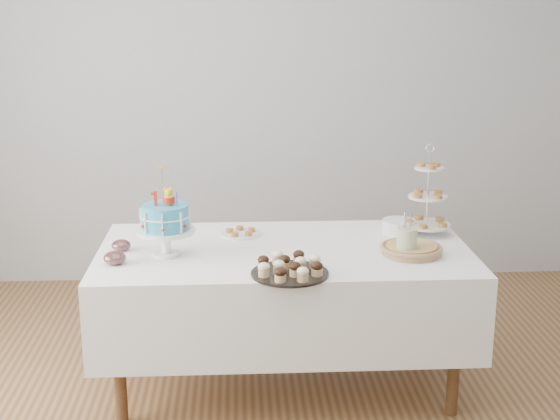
{
  "coord_description": "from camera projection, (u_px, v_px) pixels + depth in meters",
  "views": [
    {
      "loc": [
        -0.23,
        -3.54,
        2.01
      ],
      "look_at": [
        -0.02,
        0.3,
        0.98
      ],
      "focal_mm": 50.0,
      "sensor_mm": 36.0,
      "label": 1
    }
  ],
  "objects": [
    {
      "name": "table",
      "position": [
        284.0,
        290.0,
        4.1
      ],
      "size": [
        1.92,
        1.02,
        0.77
      ],
      "color": "white",
      "rests_on": "floor"
    },
    {
      "name": "utensil_pitcher",
      "position": [
        407.0,
        241.0,
        3.88
      ],
      "size": [
        0.11,
        0.1,
        0.23
      ],
      "rotation": [
        0.0,
        0.0,
        0.38
      ],
      "color": "beige",
      "rests_on": "table"
    },
    {
      "name": "floor",
      "position": [
        288.0,
        411.0,
        3.95
      ],
      "size": [
        5.0,
        5.0,
        0.0
      ],
      "primitive_type": "plane",
      "color": "brown",
      "rests_on": "ground"
    },
    {
      "name": "plate_stack",
      "position": [
        399.0,
        226.0,
        4.3
      ],
      "size": [
        0.19,
        0.19,
        0.07
      ],
      "color": "white",
      "rests_on": "table"
    },
    {
      "name": "pie",
      "position": [
        411.0,
        249.0,
        3.94
      ],
      "size": [
        0.31,
        0.31,
        0.05
      ],
      "color": "#A17F57",
      "rests_on": "table"
    },
    {
      "name": "jam_bowl_a",
      "position": [
        115.0,
        258.0,
        3.79
      ],
      "size": [
        0.11,
        0.11,
        0.07
      ],
      "color": "silver",
      "rests_on": "table"
    },
    {
      "name": "jam_bowl_b",
      "position": [
        121.0,
        245.0,
        4.0
      ],
      "size": [
        0.1,
        0.1,
        0.06
      ],
      "color": "silver",
      "rests_on": "table"
    },
    {
      "name": "birthday_cake",
      "position": [
        166.0,
        232.0,
        3.89
      ],
      "size": [
        0.29,
        0.29,
        0.45
      ],
      "rotation": [
        0.0,
        0.0,
        -0.02
      ],
      "color": "white",
      "rests_on": "table"
    },
    {
      "name": "walls",
      "position": [
        288.0,
        149.0,
        3.6
      ],
      "size": [
        5.04,
        4.04,
        2.7
      ],
      "color": "#9EA1A4",
      "rests_on": "floor"
    },
    {
      "name": "tiered_stand",
      "position": [
        428.0,
        197.0,
        4.23
      ],
      "size": [
        0.26,
        0.26,
        0.5
      ],
      "color": "silver",
      "rests_on": "table"
    },
    {
      "name": "cupcake_tray",
      "position": [
        290.0,
        266.0,
        3.64
      ],
      "size": [
        0.37,
        0.37,
        0.08
      ],
      "color": "black",
      "rests_on": "table"
    },
    {
      "name": "pastry_plate",
      "position": [
        241.0,
        233.0,
        4.26
      ],
      "size": [
        0.22,
        0.22,
        0.03
      ],
      "color": "white",
      "rests_on": "table"
    }
  ]
}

